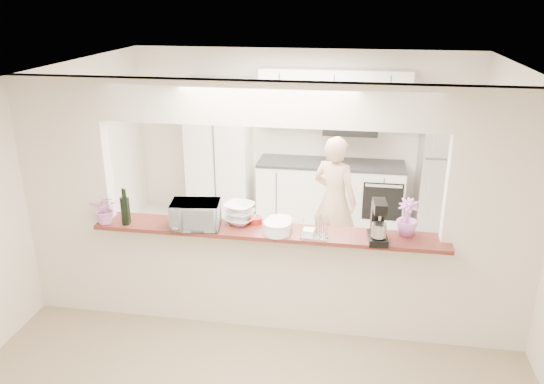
% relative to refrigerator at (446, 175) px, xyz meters
% --- Properties ---
extents(floor, '(6.00, 6.00, 0.00)m').
position_rel_refrigerator_xyz_m(floor, '(-2.05, -2.65, -0.85)').
color(floor, gray).
rests_on(floor, ground).
extents(tile_overlay, '(5.00, 2.90, 0.01)m').
position_rel_refrigerator_xyz_m(tile_overlay, '(-2.05, -1.10, -0.84)').
color(tile_overlay, silver).
rests_on(tile_overlay, floor).
extents(partition, '(5.00, 0.15, 2.50)m').
position_rel_refrigerator_xyz_m(partition, '(-2.05, -2.65, 0.63)').
color(partition, silver).
rests_on(partition, floor).
extents(bar_counter, '(3.40, 0.38, 1.09)m').
position_rel_refrigerator_xyz_m(bar_counter, '(-2.05, -2.65, -0.27)').
color(bar_counter, silver).
rests_on(bar_counter, floor).
extents(kitchen_cabinets, '(3.15, 0.62, 2.25)m').
position_rel_refrigerator_xyz_m(kitchen_cabinets, '(-2.24, 0.07, 0.12)').
color(kitchen_cabinets, white).
rests_on(kitchen_cabinets, floor).
extents(refrigerator, '(0.75, 0.70, 1.70)m').
position_rel_refrigerator_xyz_m(refrigerator, '(0.00, 0.00, 0.00)').
color(refrigerator, '#ADADB2').
rests_on(refrigerator, floor).
extents(flower_left, '(0.30, 0.27, 0.30)m').
position_rel_refrigerator_xyz_m(flower_left, '(-3.65, -2.80, 0.39)').
color(flower_left, '#C86AB1').
rests_on(flower_left, bar_counter).
extents(wine_bottle_a, '(0.08, 0.08, 0.38)m').
position_rel_refrigerator_xyz_m(wine_bottle_a, '(-3.45, -2.80, 0.39)').
color(wine_bottle_a, black).
rests_on(wine_bottle_a, bar_counter).
extents(wine_bottle_b, '(0.07, 0.07, 0.35)m').
position_rel_refrigerator_xyz_m(wine_bottle_b, '(-3.45, -2.76, 0.38)').
color(wine_bottle_b, black).
rests_on(wine_bottle_b, bar_counter).
extents(toaster_oven, '(0.50, 0.38, 0.26)m').
position_rel_refrigerator_xyz_m(toaster_oven, '(-2.75, -2.75, 0.37)').
color(toaster_oven, '#ABAAAF').
rests_on(toaster_oven, bar_counter).
extents(serving_bowls, '(0.35, 0.35, 0.20)m').
position_rel_refrigerator_xyz_m(serving_bowls, '(-2.35, -2.60, 0.34)').
color(serving_bowls, silver).
rests_on(serving_bowls, bar_counter).
extents(plate_stack_a, '(0.26, 0.26, 0.12)m').
position_rel_refrigerator_xyz_m(plate_stack_a, '(-1.95, -2.78, 0.30)').
color(plate_stack_a, white).
rests_on(plate_stack_a, bar_counter).
extents(plate_stack_b, '(0.25, 0.25, 0.09)m').
position_rel_refrigerator_xyz_m(plate_stack_b, '(-1.95, -2.62, 0.28)').
color(plate_stack_b, white).
rests_on(plate_stack_b, bar_counter).
extents(red_bowl, '(0.14, 0.14, 0.06)m').
position_rel_refrigerator_xyz_m(red_bowl, '(-2.20, -2.57, 0.27)').
color(red_bowl, maroon).
rests_on(red_bowl, bar_counter).
extents(tan_bowl, '(0.16, 0.16, 0.07)m').
position_rel_refrigerator_xyz_m(tan_bowl, '(-2.00, -2.68, 0.28)').
color(tan_bowl, '#C8B98D').
rests_on(tan_bowl, bar_counter).
extents(utensil_caddy, '(0.25, 0.16, 0.23)m').
position_rel_refrigerator_xyz_m(utensil_caddy, '(-1.60, -2.80, 0.34)').
color(utensil_caddy, silver).
rests_on(utensil_caddy, bar_counter).
extents(stand_mixer, '(0.19, 0.29, 0.40)m').
position_rel_refrigerator_xyz_m(stand_mixer, '(-1.02, -2.79, 0.42)').
color(stand_mixer, black).
rests_on(stand_mixer, bar_counter).
extents(flower_right, '(0.20, 0.20, 0.35)m').
position_rel_refrigerator_xyz_m(flower_right, '(-0.75, -2.60, 0.42)').
color(flower_right, '#AD64BB').
rests_on(flower_right, bar_counter).
extents(person, '(0.71, 0.62, 1.63)m').
position_rel_refrigerator_xyz_m(person, '(-1.49, -1.14, -0.03)').
color(person, tan).
rests_on(person, floor).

